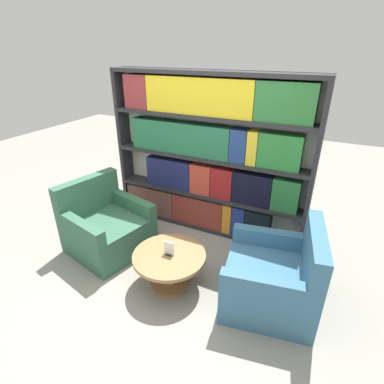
{
  "coord_description": "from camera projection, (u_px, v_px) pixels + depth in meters",
  "views": [
    {
      "loc": [
        1.47,
        -2.07,
        2.43
      ],
      "look_at": [
        0.12,
        0.71,
        0.91
      ],
      "focal_mm": 28.0,
      "sensor_mm": 36.0,
      "label": 1
    }
  ],
  "objects": [
    {
      "name": "ground_plane",
      "position": [
        155.0,
        289.0,
        3.32
      ],
      "size": [
        14.0,
        14.0,
        0.0
      ],
      "primitive_type": "plane",
      "color": "gray"
    },
    {
      "name": "bookshelf",
      "position": [
        208.0,
        157.0,
        4.0
      ],
      "size": [
        2.73,
        0.3,
        2.17
      ],
      "color": "silver",
      "rests_on": "ground_plane"
    },
    {
      "name": "armchair_left",
      "position": [
        106.0,
        228.0,
        3.88
      ],
      "size": [
        1.06,
        1.07,
        0.92
      ],
      "rotation": [
        0.0,
        0.0,
        1.34
      ],
      "color": "#336047",
      "rests_on": "ground_plane"
    },
    {
      "name": "armchair_right",
      "position": [
        274.0,
        279.0,
        3.03
      ],
      "size": [
        1.02,
        1.03,
        0.92
      ],
      "rotation": [
        0.0,
        0.0,
        -1.4
      ],
      "color": "#386684",
      "rests_on": "ground_plane"
    },
    {
      "name": "coffee_table",
      "position": [
        169.0,
        263.0,
        3.27
      ],
      "size": [
        0.79,
        0.79,
        0.41
      ],
      "color": "olive",
      "rests_on": "ground_plane"
    },
    {
      "name": "table_sign",
      "position": [
        169.0,
        249.0,
        3.18
      ],
      "size": [
        0.11,
        0.06,
        0.16
      ],
      "color": "black",
      "rests_on": "coffee_table"
    }
  ]
}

